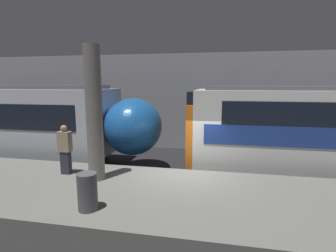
{
  "coord_description": "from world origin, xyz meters",
  "views": [
    {
      "loc": [
        1.11,
        -8.29,
        3.77
      ],
      "look_at": [
        -0.71,
        0.87,
        2.25
      ],
      "focal_mm": 28.0,
      "sensor_mm": 36.0,
      "label": 1
    }
  ],
  "objects": [
    {
      "name": "support_pillar_near",
      "position": [
        -2.41,
        -1.39,
        2.9
      ],
      "size": [
        0.47,
        0.47,
        3.88
      ],
      "color": "slate",
      "rests_on": "platform"
    },
    {
      "name": "trash_bin",
      "position": [
        -1.73,
        -3.22,
        1.39
      ],
      "size": [
        0.44,
        0.44,
        0.85
      ],
      "color": "#4C4C51",
      "rests_on": "platform"
    },
    {
      "name": "person_waiting",
      "position": [
        -3.57,
        -1.14,
        1.77
      ],
      "size": [
        0.38,
        0.24,
        1.55
      ],
      "color": "#2D2D38",
      "rests_on": "platform"
    },
    {
      "name": "platform",
      "position": [
        0.0,
        -1.96,
        0.48
      ],
      "size": [
        40.0,
        3.93,
        0.96
      ],
      "color": "slate",
      "rests_on": "ground"
    },
    {
      "name": "station_rear_barrier",
      "position": [
        0.0,
        6.59,
        2.72
      ],
      "size": [
        50.0,
        0.15,
        5.44
      ],
      "color": "#939399",
      "rests_on": "ground"
    },
    {
      "name": "ground_plane",
      "position": [
        0.0,
        0.0,
        0.0
      ],
      "size": [
        120.0,
        120.0,
        0.0
      ],
      "primitive_type": "plane",
      "color": "black"
    }
  ]
}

